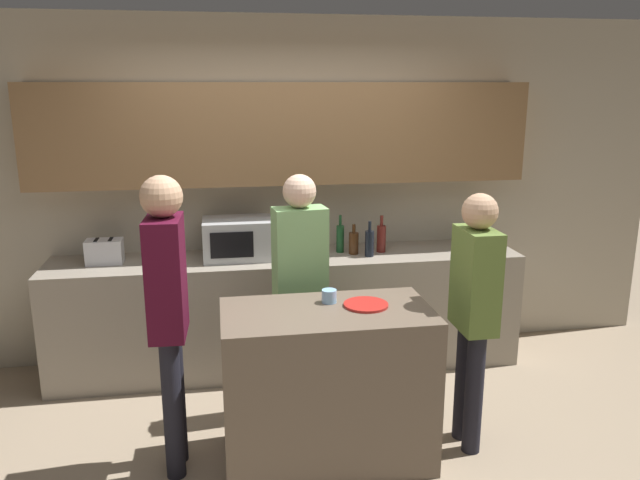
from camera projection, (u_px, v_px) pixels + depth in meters
name	position (u px, v px, depth m)	size (l,w,h in m)	color
ground_plane	(317.00, 466.00, 3.67)	(14.00, 14.00, 0.00)	gray
back_wall	(283.00, 169.00, 4.89)	(6.40, 0.40, 2.70)	#B2A893
back_counter	(288.00, 312.00, 4.89)	(3.60, 0.62, 0.90)	gray
kitchen_island	(327.00, 385.00, 3.66)	(1.21, 0.64, 0.94)	brown
microwave	(238.00, 238.00, 4.72)	(0.52, 0.39, 0.30)	#B7BABC
toaster	(105.00, 252.00, 4.58)	(0.26, 0.16, 0.18)	silver
potted_plant	(477.00, 223.00, 5.01)	(0.14, 0.14, 0.40)	brown
bottle_0	(340.00, 238.00, 4.88)	(0.06, 0.06, 0.30)	#194723
bottle_1	(354.00, 243.00, 4.83)	(0.08, 0.08, 0.24)	#472814
bottle_2	(369.00, 243.00, 4.76)	(0.07, 0.07, 0.27)	black
bottle_3	(381.00, 238.00, 4.89)	(0.07, 0.07, 0.29)	maroon
plate_on_island	(366.00, 305.00, 3.61)	(0.26, 0.26, 0.01)	red
cup_0	(329.00, 296.00, 3.66)	(0.09, 0.09, 0.08)	#88BEEA
person_left	(168.00, 301.00, 3.42)	(0.23, 0.35, 1.73)	black
person_center	(301.00, 275.00, 4.08)	(0.36, 0.23, 1.64)	black
person_right	(474.00, 302.00, 3.68)	(0.21, 0.34, 1.59)	black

